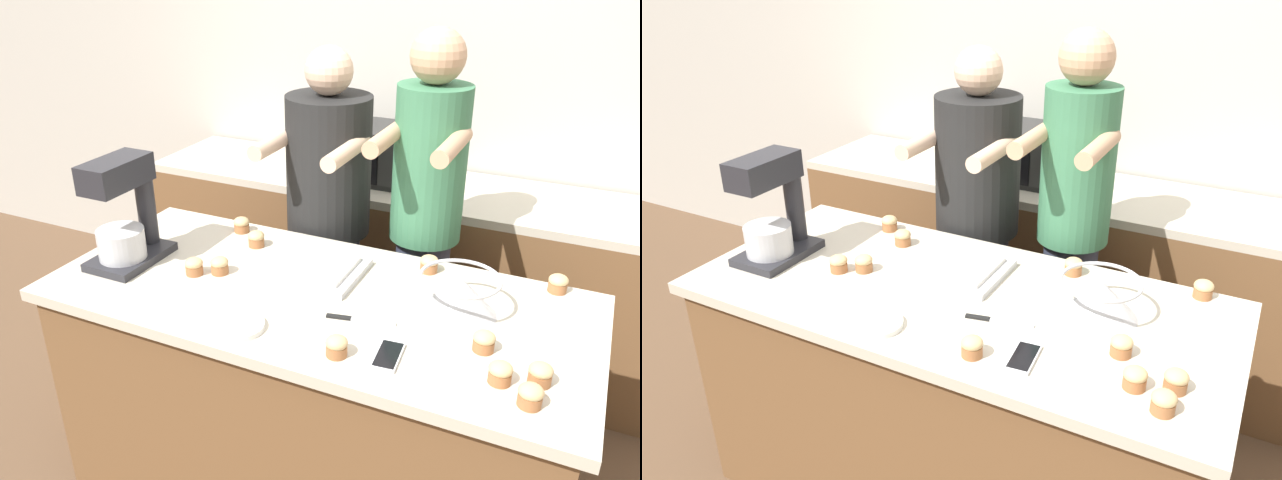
% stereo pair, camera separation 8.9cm
% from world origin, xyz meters
% --- Properties ---
extents(back_wall, '(10.00, 0.06, 2.70)m').
position_xyz_m(back_wall, '(0.00, 1.52, 1.35)').
color(back_wall, '#B2ADA3').
rests_on(back_wall, ground_plane).
extents(island_counter, '(1.83, 0.82, 0.91)m').
position_xyz_m(island_counter, '(0.00, 0.00, 0.46)').
color(island_counter, brown).
rests_on(island_counter, ground_plane).
extents(back_counter, '(2.80, 0.60, 0.91)m').
position_xyz_m(back_counter, '(0.00, 1.17, 0.45)').
color(back_counter, brown).
rests_on(back_counter, ground_plane).
extents(person_left, '(0.37, 0.52, 1.62)m').
position_xyz_m(person_left, '(-0.23, 0.62, 0.85)').
color(person_left, '#33384C').
rests_on(person_left, ground_plane).
extents(person_right, '(0.30, 0.48, 1.71)m').
position_xyz_m(person_right, '(0.20, 0.61, 0.92)').
color(person_right, '#33384C').
rests_on(person_right, ground_plane).
extents(stand_mixer, '(0.20, 0.30, 0.40)m').
position_xyz_m(stand_mixer, '(-0.72, -0.07, 1.08)').
color(stand_mixer, '#232328').
rests_on(stand_mixer, island_counter).
extents(mixing_bowl, '(0.26, 0.26, 0.13)m').
position_xyz_m(mixing_bowl, '(0.46, 0.08, 0.98)').
color(mixing_bowl, '#BCBCC1').
rests_on(mixing_bowl, island_counter).
extents(baking_tray, '(0.38, 0.29, 0.04)m').
position_xyz_m(baking_tray, '(-0.09, 0.13, 0.93)').
color(baking_tray, '#BCBCC1').
rests_on(baking_tray, island_counter).
extents(microwave_oven, '(0.55, 0.33, 0.27)m').
position_xyz_m(microwave_oven, '(-0.29, 1.17, 1.04)').
color(microwave_oven, black).
rests_on(microwave_oven, back_counter).
extents(cell_phone, '(0.08, 0.15, 0.01)m').
position_xyz_m(cell_phone, '(0.34, -0.24, 0.91)').
color(cell_phone, silver).
rests_on(cell_phone, island_counter).
extents(small_plate, '(0.17, 0.17, 0.02)m').
position_xyz_m(small_plate, '(-0.12, -0.29, 0.92)').
color(small_plate, white).
rests_on(small_plate, island_counter).
extents(knife, '(0.22, 0.06, 0.01)m').
position_xyz_m(knife, '(0.19, -0.10, 0.91)').
color(knife, '#BCBCC1').
rests_on(knife, island_counter).
extents(cupcake_0, '(0.06, 0.06, 0.06)m').
position_xyz_m(cupcake_0, '(-0.45, -0.06, 0.94)').
color(cupcake_0, '#9E6038').
rests_on(cupcake_0, island_counter).
extents(cupcake_1, '(0.06, 0.06, 0.06)m').
position_xyz_m(cupcake_1, '(0.74, 0.36, 0.94)').
color(cupcake_1, '#9E6038').
rests_on(cupcake_1, island_counter).
extents(cupcake_2, '(0.06, 0.06, 0.06)m').
position_xyz_m(cupcake_2, '(0.65, -0.22, 0.94)').
color(cupcake_2, '#9E6038').
rests_on(cupcake_2, island_counter).
extents(cupcake_3, '(0.06, 0.06, 0.06)m').
position_xyz_m(cupcake_3, '(-0.37, -0.02, 0.94)').
color(cupcake_3, '#9E6038').
rests_on(cupcake_3, island_counter).
extents(cupcake_4, '(0.06, 0.06, 0.06)m').
position_xyz_m(cupcake_4, '(-0.36, 0.23, 0.94)').
color(cupcake_4, '#9E6038').
rests_on(cupcake_4, island_counter).
extents(cupcake_5, '(0.06, 0.06, 0.06)m').
position_xyz_m(cupcake_5, '(0.75, -0.18, 0.94)').
color(cupcake_5, '#9E6038').
rests_on(cupcake_5, island_counter).
extents(cupcake_6, '(0.06, 0.06, 0.06)m').
position_xyz_m(cupcake_6, '(-0.48, 0.32, 0.94)').
color(cupcake_6, '#9E6038').
rests_on(cupcake_6, island_counter).
extents(cupcake_7, '(0.06, 0.06, 0.06)m').
position_xyz_m(cupcake_7, '(0.21, -0.29, 0.94)').
color(cupcake_7, '#9E6038').
rests_on(cupcake_7, island_counter).
extents(cupcake_8, '(0.06, 0.06, 0.06)m').
position_xyz_m(cupcake_8, '(0.30, 0.31, 0.94)').
color(cupcake_8, '#9E6038').
rests_on(cupcake_8, island_counter).
extents(cupcake_9, '(0.06, 0.06, 0.06)m').
position_xyz_m(cupcake_9, '(0.58, -0.09, 0.94)').
color(cupcake_9, '#9E6038').
rests_on(cupcake_9, island_counter).
extents(cupcake_10, '(0.06, 0.06, 0.06)m').
position_xyz_m(cupcake_10, '(0.74, -0.28, 0.94)').
color(cupcake_10, '#9E6038').
rests_on(cupcake_10, island_counter).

